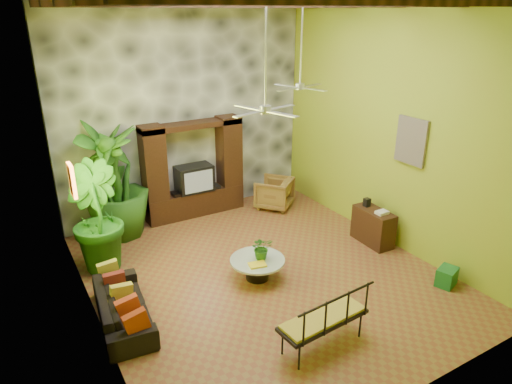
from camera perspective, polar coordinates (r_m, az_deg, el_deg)
ground at (r=8.79m, az=0.76°, el=-10.01°), size 7.00×7.00×0.00m
back_wall at (r=10.82m, az=-8.96°, el=10.19°), size 6.00×0.02×5.00m
left_wall at (r=6.78m, az=-21.38°, el=1.93°), size 0.02×7.00×5.00m
right_wall at (r=9.62m, az=16.48°, el=8.12°), size 0.02×7.00×5.00m
stone_accent_wall at (r=10.77m, az=-8.83°, el=10.14°), size 5.98×0.10×4.98m
entertainment_center at (r=10.91m, az=-7.77°, el=1.97°), size 2.40×0.55×2.30m
ceiling_fan_front at (r=7.13m, az=1.19°, el=11.86°), size 1.28×1.28×1.86m
ceiling_fan_back at (r=9.43m, az=5.56°, el=14.22°), size 1.28×1.28×1.86m
wall_art_mask at (r=7.85m, az=-22.02°, el=1.35°), size 0.06×0.32×0.55m
wall_art_painting at (r=9.25m, az=18.84°, el=6.04°), size 0.06×0.70×0.90m
sofa at (r=7.72m, az=-16.30°, el=-13.58°), size 0.92×1.94×0.55m
wicker_armchair at (r=11.39m, az=2.28°, el=-0.13°), size 1.15×1.16×0.76m
tall_plant_a at (r=10.26m, az=-18.27°, el=1.74°), size 1.63×1.62×2.60m
tall_plant_b at (r=9.01m, az=-19.55°, el=-3.02°), size 1.26×1.39×2.09m
tall_plant_c at (r=10.14m, az=-17.15°, el=1.07°), size 1.36×1.36×2.42m
coffee_table at (r=8.49m, az=0.18°, el=-9.23°), size 1.01×1.01×0.40m
centerpiece_plant at (r=8.33m, az=0.73°, el=-6.99°), size 0.47×0.44×0.44m
yellow_tray at (r=8.21m, az=0.17°, el=-9.08°), size 0.34×0.27×0.03m
iron_bench at (r=6.83m, az=8.85°, el=-15.24°), size 1.44×0.61×0.57m
side_console at (r=9.97m, az=14.43°, el=-4.20°), size 0.46×0.95×0.75m
green_bin at (r=9.02m, az=22.73°, el=-9.75°), size 0.46×0.39×0.34m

